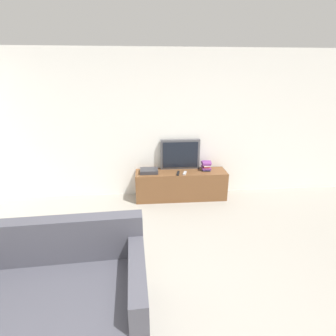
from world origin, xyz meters
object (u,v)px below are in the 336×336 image
Objects in this scene: remote_on_stand at (178,173)px; set_top_box at (149,171)px; couch at (39,304)px; tv_stand at (181,185)px; book_stack at (206,166)px; television at (180,154)px; remote_secondary at (185,173)px.

remote_on_stand is 0.52m from set_top_box.
tv_stand is at bearing 55.75° from couch.
book_stack is at bearing 3.18° from set_top_box.
remote_on_stand is 0.62× the size of set_top_box.
set_top_box reaches higher than remote_on_stand.
television is 3.21m from couch.
tv_stand is at bearing 0.35° from set_top_box.
television is 3.65× the size of remote_on_stand.
couch is at bearing -110.86° from set_top_box.
book_stack is 1.43× the size of remote_secondary.
couch reaches higher than remote_secondary.
remote_on_stand is (-0.07, -0.11, 0.27)m from tv_stand.
couch is at bearing -127.53° from book_stack.
tv_stand is 0.30m from remote_secondary.
couch is 8.15× the size of book_stack.
television is at bearing 76.53° from remote_on_stand.
television is 0.39m from remote_on_stand.
couch is (-1.56, -2.59, 0.04)m from tv_stand.
remote_secondary reaches higher than tv_stand.
remote_on_stand is at bearing -103.47° from television.
set_top_box is (-0.51, 0.11, 0.02)m from remote_on_stand.
remote_on_stand and remote_secondary have the same top height.
couch is at bearing -123.07° from remote_secondary.
remote_on_stand is at bearing -121.70° from tv_stand.
remote_secondary is 0.64m from set_top_box.
remote_on_stand is (1.49, 2.48, 0.23)m from couch.
remote_secondary is 0.51× the size of set_top_box.
remote_on_stand is at bearing 179.34° from remote_secondary.
tv_stand is 0.87× the size of couch.
tv_stand is 3.02m from couch.
book_stack reaches higher than remote_secondary.
tv_stand is 0.56m from television.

